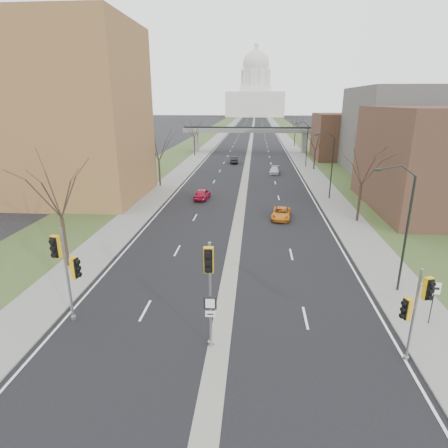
# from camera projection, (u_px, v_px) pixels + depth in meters

# --- Properties ---
(ground) EXTENTS (700.00, 700.00, 0.00)m
(ground) POSITION_uv_depth(u_px,v_px,m) (221.00, 333.00, 21.35)
(ground) COLOR black
(ground) RESTS_ON ground
(road_surface) EXTENTS (20.00, 600.00, 0.01)m
(road_surface) POSITION_uv_depth(u_px,v_px,m) (252.00, 132.00, 163.33)
(road_surface) COLOR black
(road_surface) RESTS_ON ground
(median_strip) EXTENTS (1.20, 600.00, 0.02)m
(median_strip) POSITION_uv_depth(u_px,v_px,m) (252.00, 132.00, 163.34)
(median_strip) COLOR gray
(median_strip) RESTS_ON ground
(sidewalk_right) EXTENTS (4.00, 600.00, 0.12)m
(sidewalk_right) POSITION_uv_depth(u_px,v_px,m) (280.00, 132.00, 162.36)
(sidewalk_right) COLOR gray
(sidewalk_right) RESTS_ON ground
(sidewalk_left) EXTENTS (4.00, 600.00, 0.12)m
(sidewalk_left) POSITION_uv_depth(u_px,v_px,m) (225.00, 131.00, 164.27)
(sidewalk_left) COLOR gray
(sidewalk_left) RESTS_ON ground
(grass_verge_right) EXTENTS (8.00, 600.00, 0.10)m
(grass_verge_right) POSITION_uv_depth(u_px,v_px,m) (294.00, 132.00, 161.89)
(grass_verge_right) COLOR #2F4520
(grass_verge_right) RESTS_ON ground
(grass_verge_left) EXTENTS (8.00, 600.00, 0.10)m
(grass_verge_left) POSITION_uv_depth(u_px,v_px,m) (211.00, 131.00, 164.75)
(grass_verge_left) COLOR #2F4520
(grass_verge_left) RESTS_ON ground
(apartment_building) EXTENTS (25.00, 16.00, 22.00)m
(apartment_building) POSITION_uv_depth(u_px,v_px,m) (42.00, 114.00, 48.38)
(apartment_building) COLOR olive
(apartment_building) RESTS_ON ground
(commercial_block_near) EXTENTS (16.00, 20.00, 12.00)m
(commercial_block_near) POSITION_uv_depth(u_px,v_px,m) (445.00, 160.00, 44.07)
(commercial_block_near) COLOR #4F3024
(commercial_block_near) RESTS_ON ground
(commercial_block_mid) EXTENTS (18.00, 22.00, 15.00)m
(commercial_block_mid) POSITION_uv_depth(u_px,v_px,m) (405.00, 132.00, 66.00)
(commercial_block_mid) COLOR #595651
(commercial_block_mid) RESTS_ON ground
(commercial_block_far) EXTENTS (14.00, 14.00, 10.00)m
(commercial_block_far) POSITION_uv_depth(u_px,v_px,m) (346.00, 137.00, 84.30)
(commercial_block_far) COLOR #4F3024
(commercial_block_far) RESTS_ON ground
(pedestrian_bridge) EXTENTS (34.00, 3.00, 6.45)m
(pedestrian_bridge) POSITION_uv_depth(u_px,v_px,m) (249.00, 133.00, 95.56)
(pedestrian_bridge) COLOR slate
(pedestrian_bridge) RESTS_ON ground
(capitol) EXTENTS (48.00, 42.00, 55.75)m
(capitol) POSITION_uv_depth(u_px,v_px,m) (255.00, 94.00, 318.45)
(capitol) COLOR silver
(capitol) RESTS_ON ground
(streetlight_near) EXTENTS (2.61, 0.20, 8.70)m
(streetlight_near) POSITION_uv_depth(u_px,v_px,m) (400.00, 194.00, 23.98)
(streetlight_near) COLOR black
(streetlight_near) RESTS_ON sidewalk_right
(streetlight_mid) EXTENTS (2.61, 0.20, 8.70)m
(streetlight_mid) POSITION_uv_depth(u_px,v_px,m) (327.00, 147.00, 48.59)
(streetlight_mid) COLOR black
(streetlight_mid) RESTS_ON sidewalk_right
(streetlight_far) EXTENTS (2.61, 0.20, 8.70)m
(streetlight_far) POSITION_uv_depth(u_px,v_px,m) (304.00, 132.00, 73.20)
(streetlight_far) COLOR black
(streetlight_far) RESTS_ON sidewalk_right
(tree_left_a) EXTENTS (7.20, 7.20, 9.40)m
(tree_left_a) POSITION_uv_depth(u_px,v_px,m) (57.00, 185.00, 27.88)
(tree_left_a) COLOR #382B21
(tree_left_a) RESTS_ON sidewalk_left
(tree_left_b) EXTENTS (6.75, 6.75, 8.81)m
(tree_left_b) POSITION_uv_depth(u_px,v_px,m) (158.00, 146.00, 56.41)
(tree_left_b) COLOR #382B21
(tree_left_b) RESTS_ON sidewalk_left
(tree_left_c) EXTENTS (7.65, 7.65, 9.99)m
(tree_left_c) POSITION_uv_depth(u_px,v_px,m) (194.00, 126.00, 88.34)
(tree_left_c) COLOR #382B21
(tree_left_c) RESTS_ON sidewalk_left
(tree_right_a) EXTENTS (7.20, 7.20, 9.40)m
(tree_right_a) POSITION_uv_depth(u_px,v_px,m) (364.00, 161.00, 39.07)
(tree_right_a) COLOR #382B21
(tree_right_a) RESTS_ON sidewalk_right
(tree_right_b) EXTENTS (6.30, 6.30, 8.22)m
(tree_right_b) POSITION_uv_depth(u_px,v_px,m) (316.00, 139.00, 70.56)
(tree_right_b) COLOR #382B21
(tree_right_b) RESTS_ON sidewalk_right
(tree_right_c) EXTENTS (7.65, 7.65, 9.99)m
(tree_right_c) POSITION_uv_depth(u_px,v_px,m) (296.00, 121.00, 108.04)
(tree_right_c) COLOR #382B21
(tree_right_c) RESTS_ON sidewalk_right
(signal_pole_left) EXTENTS (1.19, 0.99, 5.85)m
(signal_pole_left) POSITION_uv_depth(u_px,v_px,m) (66.00, 263.00, 21.29)
(signal_pole_left) COLOR gray
(signal_pole_left) RESTS_ON ground
(signal_pole_median) EXTENTS (0.69, 0.97, 5.97)m
(signal_pole_median) POSITION_uv_depth(u_px,v_px,m) (209.00, 278.00, 18.72)
(signal_pole_median) COLOR gray
(signal_pole_median) RESTS_ON ground
(signal_pole_right) EXTENTS (1.16, 0.85, 5.10)m
(signal_pole_right) POSITION_uv_depth(u_px,v_px,m) (416.00, 304.00, 17.92)
(signal_pole_right) COLOR gray
(signal_pole_right) RESTS_ON ground
(speed_limit_sign) EXTENTS (0.58, 0.14, 2.69)m
(speed_limit_sign) POSITION_uv_depth(u_px,v_px,m) (434.00, 295.00, 21.53)
(speed_limit_sign) COLOR black
(speed_limit_sign) RESTS_ON sidewalk_right
(car_left_near) EXTENTS (2.07, 4.39, 1.45)m
(car_left_near) POSITION_uv_depth(u_px,v_px,m) (202.00, 194.00, 50.42)
(car_left_near) COLOR maroon
(car_left_near) RESTS_ON ground
(car_left_far) EXTENTS (2.05, 4.60, 1.47)m
(car_left_far) POSITION_uv_depth(u_px,v_px,m) (234.00, 160.00, 79.89)
(car_left_far) COLOR black
(car_left_far) RESTS_ON ground
(car_right_near) EXTENTS (2.56, 4.62, 1.22)m
(car_right_near) POSITION_uv_depth(u_px,v_px,m) (281.00, 213.00, 42.05)
(car_right_near) COLOR #C96E15
(car_right_near) RESTS_ON ground
(car_right_mid) EXTENTS (2.14, 4.40, 1.23)m
(car_right_mid) POSITION_uv_depth(u_px,v_px,m) (275.00, 170.00, 68.12)
(car_right_mid) COLOR #B7B7BF
(car_right_mid) RESTS_ON ground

